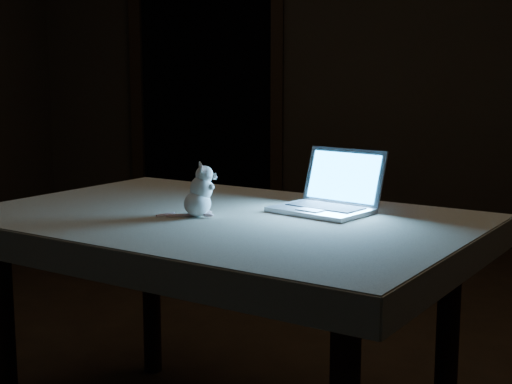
# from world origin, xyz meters

# --- Properties ---
(back_wall) EXTENTS (4.50, 0.04, 2.60)m
(back_wall) POSITION_xyz_m (0.00, 2.50, 1.30)
(back_wall) COLOR black
(back_wall) RESTS_ON ground
(doorway) EXTENTS (1.06, 0.36, 2.13)m
(doorway) POSITION_xyz_m (-1.10, 2.50, 1.06)
(doorway) COLOR black
(doorway) RESTS_ON back_wall
(table) EXTENTS (1.56, 1.30, 0.72)m
(table) POSITION_xyz_m (-0.29, -0.37, 0.36)
(table) COLOR black
(table) RESTS_ON floor
(tablecloth) EXTENTS (1.70, 1.52, 0.09)m
(tablecloth) POSITION_xyz_m (-0.28, -0.37, 0.68)
(tablecloth) COLOR beige
(tablecloth) RESTS_ON table
(laptop) EXTENTS (0.35, 0.34, 0.18)m
(laptop) POSITION_xyz_m (-0.01, -0.28, 0.81)
(laptop) COLOR #B3B3B8
(laptop) RESTS_ON tablecloth
(plush_mouse) EXTENTS (0.14, 0.14, 0.15)m
(plush_mouse) POSITION_xyz_m (-0.35, -0.41, 0.80)
(plush_mouse) COLOR white
(plush_mouse) RESTS_ON tablecloth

